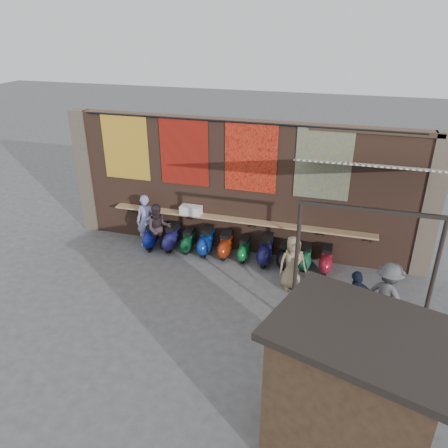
# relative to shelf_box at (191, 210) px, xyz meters

# --- Properties ---
(ground) EXTENTS (70.00, 70.00, 0.00)m
(ground) POSITION_rel_shelf_box_xyz_m (1.48, -2.30, -1.26)
(ground) COLOR #474749
(ground) RESTS_ON ground
(brick_wall) EXTENTS (10.00, 0.40, 4.00)m
(brick_wall) POSITION_rel_shelf_box_xyz_m (1.48, 0.40, 0.74)
(brick_wall) COLOR brown
(brick_wall) RESTS_ON ground
(pier_left) EXTENTS (0.50, 0.50, 4.00)m
(pier_left) POSITION_rel_shelf_box_xyz_m (-3.72, 0.40, 0.74)
(pier_left) COLOR #4C4238
(pier_left) RESTS_ON ground
(pier_right) EXTENTS (0.50, 0.50, 4.00)m
(pier_right) POSITION_rel_shelf_box_xyz_m (6.68, 0.40, 0.74)
(pier_right) COLOR #4C4238
(pier_right) RESTS_ON ground
(eating_counter) EXTENTS (8.00, 0.32, 0.05)m
(eating_counter) POSITION_rel_shelf_box_xyz_m (1.48, 0.03, -0.16)
(eating_counter) COLOR #9E7A51
(eating_counter) RESTS_ON brick_wall
(shelf_box) EXTENTS (0.64, 0.33, 0.26)m
(shelf_box) POSITION_rel_shelf_box_xyz_m (0.00, 0.00, 0.00)
(shelf_box) COLOR white
(shelf_box) RESTS_ON eating_counter
(tapestry_redgold) EXTENTS (1.50, 0.02, 2.00)m
(tapestry_redgold) POSITION_rel_shelf_box_xyz_m (-2.12, 0.18, 1.74)
(tapestry_redgold) COLOR #9A3616
(tapestry_redgold) RESTS_ON brick_wall
(tapestry_sun) EXTENTS (1.50, 0.02, 2.00)m
(tapestry_sun) POSITION_rel_shelf_box_xyz_m (-0.22, 0.18, 1.74)
(tapestry_sun) COLOR red
(tapestry_sun) RESTS_ON brick_wall
(tapestry_orange) EXTENTS (1.50, 0.02, 2.00)m
(tapestry_orange) POSITION_rel_shelf_box_xyz_m (1.78, 0.18, 1.74)
(tapestry_orange) COLOR red
(tapestry_orange) RESTS_ON brick_wall
(tapestry_multi) EXTENTS (1.50, 0.02, 2.00)m
(tapestry_multi) POSITION_rel_shelf_box_xyz_m (3.78, 0.18, 1.74)
(tapestry_multi) COLOR navy
(tapestry_multi) RESTS_ON brick_wall
(hang_rail) EXTENTS (9.50, 0.06, 0.06)m
(hang_rail) POSITION_rel_shelf_box_xyz_m (1.48, 0.17, 2.72)
(hang_rail) COLOR black
(hang_rail) RESTS_ON brick_wall
(scooter_stool_0) EXTENTS (0.36, 0.80, 0.76)m
(scooter_stool_0) POSITION_rel_shelf_box_xyz_m (-1.18, -0.33, -0.88)
(scooter_stool_0) COLOR navy
(scooter_stool_0) RESTS_ON ground
(scooter_stool_1) EXTENTS (0.37, 0.83, 0.79)m
(scooter_stool_1) POSITION_rel_shelf_box_xyz_m (-0.54, -0.30, -0.86)
(scooter_stool_1) COLOR navy
(scooter_stool_1) RESTS_ON ground
(scooter_stool_2) EXTENTS (0.33, 0.73, 0.70)m
(scooter_stool_2) POSITION_rel_shelf_box_xyz_m (-0.00, -0.28, -0.91)
(scooter_stool_2) COLOR #0D4424
(scooter_stool_2) RESTS_ON ground
(scooter_stool_3) EXTENTS (0.39, 0.87, 0.83)m
(scooter_stool_3) POSITION_rel_shelf_box_xyz_m (0.57, -0.27, -0.84)
(scooter_stool_3) COLOR navy
(scooter_stool_3) RESTS_ON ground
(scooter_stool_4) EXTENTS (0.36, 0.80, 0.76)m
(scooter_stool_4) POSITION_rel_shelf_box_xyz_m (1.19, -0.27, -0.87)
(scooter_stool_4) COLOR maroon
(scooter_stool_4) RESTS_ON ground
(scooter_stool_5) EXTENTS (0.32, 0.71, 0.68)m
(scooter_stool_5) POSITION_rel_shelf_box_xyz_m (1.77, -0.31, -0.92)
(scooter_stool_5) COLOR #0E632D
(scooter_stool_5) RESTS_ON ground
(scooter_stool_6) EXTENTS (0.40, 0.88, 0.84)m
(scooter_stool_6) POSITION_rel_shelf_box_xyz_m (2.43, -0.34, -0.84)
(scooter_stool_6) COLOR #121244
(scooter_stool_6) RESTS_ON ground
(scooter_stool_7) EXTENTS (0.34, 0.75, 0.71)m
(scooter_stool_7) POSITION_rel_shelf_box_xyz_m (2.96, -0.33, -0.90)
(scooter_stool_7) COLOR black
(scooter_stool_7) RESTS_ON ground
(scooter_stool_8) EXTENTS (0.33, 0.74, 0.70)m
(scooter_stool_8) POSITION_rel_shelf_box_xyz_m (3.58, -0.30, -0.91)
(scooter_stool_8) COLOR #1A6A48
(scooter_stool_8) RESTS_ON ground
(scooter_stool_9) EXTENTS (0.34, 0.76, 0.73)m
(scooter_stool_9) POSITION_rel_shelf_box_xyz_m (4.16, -0.28, -0.89)
(scooter_stool_9) COLOR maroon
(scooter_stool_9) RESTS_ON ground
(diner_left) EXTENTS (0.66, 0.49, 1.67)m
(diner_left) POSITION_rel_shelf_box_xyz_m (-1.38, -0.30, -0.42)
(diner_left) COLOR #8388BE
(diner_left) RESTS_ON ground
(diner_right) EXTENTS (0.95, 0.89, 1.55)m
(diner_right) POSITION_rel_shelf_box_xyz_m (-0.85, -0.56, -0.48)
(diner_right) COLOR #2E2428
(diner_right) RESTS_ON ground
(shopper_navy) EXTENTS (0.96, 0.81, 1.55)m
(shopper_navy) POSITION_rel_shelf_box_xyz_m (4.93, -2.77, -0.48)
(shopper_navy) COLOR black
(shopper_navy) RESTS_ON ground
(shopper_grey) EXTENTS (1.24, 1.11, 1.67)m
(shopper_grey) POSITION_rel_shelf_box_xyz_m (5.63, -2.44, -0.42)
(shopper_grey) COLOR #4F4F53
(shopper_grey) RESTS_ON ground
(shopper_tan) EXTENTS (0.87, 0.75, 1.50)m
(shopper_tan) POSITION_rel_shelf_box_xyz_m (3.34, -1.40, -0.51)
(shopper_tan) COLOR #8A7758
(shopper_tan) RESTS_ON ground
(market_stall) EXTENTS (2.71, 2.33, 2.48)m
(market_stall) POSITION_rel_shelf_box_xyz_m (4.94, -6.13, -0.01)
(market_stall) COLOR black
(market_stall) RESTS_ON ground
(stall_roof) EXTENTS (3.05, 2.66, 0.12)m
(stall_roof) POSITION_rel_shelf_box_xyz_m (4.94, -6.13, 1.29)
(stall_roof) COLOR black
(stall_roof) RESTS_ON market_stall
(stall_sign) EXTENTS (1.16, 0.40, 0.50)m
(stall_sign) POSITION_rel_shelf_box_xyz_m (5.21, -5.28, 0.54)
(stall_sign) COLOR gold
(stall_sign) RESTS_ON market_stall
(stall_shelf) EXTENTS (1.84, 0.67, 0.06)m
(stall_shelf) POSITION_rel_shelf_box_xyz_m (5.21, -5.28, -0.35)
(stall_shelf) COLOR #473321
(stall_shelf) RESTS_ON market_stall
(awning_canvas) EXTENTS (3.20, 3.28, 0.97)m
(awning_canvas) POSITION_rel_shelf_box_xyz_m (4.98, -1.40, 2.29)
(awning_canvas) COLOR beige
(awning_canvas) RESTS_ON brick_wall
(awning_ledger) EXTENTS (3.30, 0.08, 0.12)m
(awning_ledger) POSITION_rel_shelf_box_xyz_m (4.98, 0.19, 2.69)
(awning_ledger) COLOR #33261C
(awning_ledger) RESTS_ON brick_wall
(awning_header) EXTENTS (3.00, 0.08, 0.08)m
(awning_header) POSITION_rel_shelf_box_xyz_m (4.98, -2.90, 1.82)
(awning_header) COLOR black
(awning_header) RESTS_ON awning_post_left
(awning_post_left) EXTENTS (0.09, 0.09, 3.10)m
(awning_post_left) POSITION_rel_shelf_box_xyz_m (3.58, -2.90, 0.29)
(awning_post_left) COLOR black
(awning_post_left) RESTS_ON ground
(awning_post_right) EXTENTS (0.09, 0.09, 3.10)m
(awning_post_right) POSITION_rel_shelf_box_xyz_m (6.38, -2.90, 0.29)
(awning_post_right) COLOR black
(awning_post_right) RESTS_ON ground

